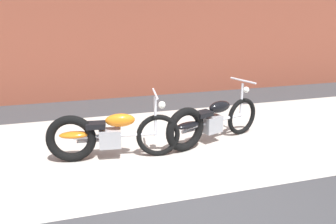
# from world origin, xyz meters

# --- Properties ---
(ground_plane) EXTENTS (80.00, 80.00, 0.00)m
(ground_plane) POSITION_xyz_m (0.00, 0.00, 0.00)
(ground_plane) COLOR #38383A
(sidewalk_slab) EXTENTS (36.00, 3.50, 0.01)m
(sidewalk_slab) POSITION_xyz_m (0.00, 1.75, 0.00)
(sidewalk_slab) COLOR #B2ADA3
(sidewalk_slab) RESTS_ON ground
(motorcycle_orange) EXTENTS (2.00, 0.62, 1.03)m
(motorcycle_orange) POSITION_xyz_m (-0.67, 1.39, 0.40)
(motorcycle_orange) COLOR black
(motorcycle_orange) RESTS_ON ground
(motorcycle_black) EXTENTS (1.93, 0.86, 1.03)m
(motorcycle_black) POSITION_xyz_m (1.06, 1.52, 0.40)
(motorcycle_black) COLOR black
(motorcycle_black) RESTS_ON ground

